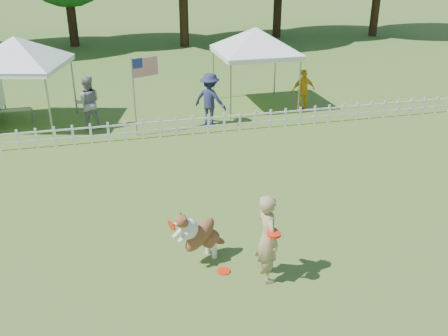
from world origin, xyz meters
The scene contains 11 objects.
ground centered at (0.00, 0.00, 0.00)m, with size 120.00×120.00×0.00m, color #396921.
picket_fence centered at (0.00, 7.00, 0.30)m, with size 22.00×0.08×0.60m, color white, non-canonical shape.
handler centered at (0.65, -0.33, 0.81)m, with size 0.59×0.39×1.62m, color tan.
dog centered at (-0.35, 0.46, 0.55)m, with size 1.07×0.36×1.10m, color brown, non-canonical shape.
frisbee_on_turf centered at (-0.04, 0.00, 0.01)m, with size 0.24×0.24×0.02m, color red.
canopy_tent_left centered at (-4.20, 9.07, 1.38)m, with size 2.66×2.66×2.75m, color white, non-canonical shape.
canopy_tent_right centered at (3.44, 9.33, 1.34)m, with size 2.60×2.60×2.69m, color white, non-canonical shape.
flag_pole centered at (-0.91, 7.33, 1.18)m, with size 0.91×0.09×2.36m, color gray, non-canonical shape.
spectator_a centered at (-2.27, 8.33, 0.84)m, with size 0.81×0.63×1.67m, color gray.
spectator_b centered at (1.47, 7.74, 0.84)m, with size 1.09×0.62×1.68m, color #24284D.
spectator_c centered at (4.89, 8.35, 0.73)m, with size 0.85×0.35×1.45m, color yellow.
Camera 1 is at (-1.83, -7.11, 5.38)m, focal length 40.00 mm.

